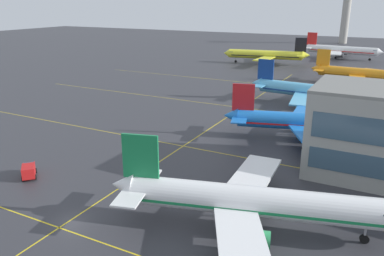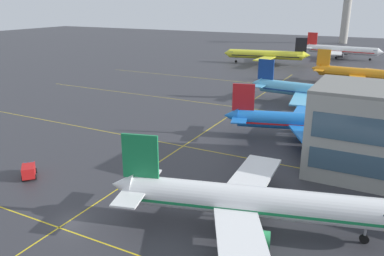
% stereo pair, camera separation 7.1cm
% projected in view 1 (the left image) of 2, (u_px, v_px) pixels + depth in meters
% --- Properties ---
extents(ground_plane, '(600.00, 600.00, 0.00)m').
position_uv_depth(ground_plane, '(71.00, 220.00, 49.97)').
color(ground_plane, '#333338').
extents(airliner_front_gate, '(36.26, 30.90, 11.43)m').
position_uv_depth(airliner_front_gate, '(252.00, 202.00, 46.67)').
color(airliner_front_gate, white).
rests_on(airliner_front_gate, ground).
extents(airliner_second_row, '(34.81, 29.69, 11.00)m').
position_uv_depth(airliner_second_row, '(310.00, 122.00, 77.75)').
color(airliner_second_row, blue).
rests_on(airliner_second_row, ground).
extents(airliner_third_row, '(36.43, 31.31, 11.32)m').
position_uv_depth(airliner_third_row, '(313.00, 91.00, 103.75)').
color(airliner_third_row, '#5BB7E5').
rests_on(airliner_third_row, ground).
extents(airliner_far_left_stand, '(35.46, 30.55, 11.03)m').
position_uv_depth(airliner_far_left_stand, '(363.00, 74.00, 129.19)').
color(airliner_far_left_stand, orange).
rests_on(airliner_far_left_stand, ground).
extents(airliner_far_right_stand, '(38.13, 32.47, 11.89)m').
position_uv_depth(airliner_far_right_stand, '(266.00, 55.00, 172.38)').
color(airliner_far_right_stand, yellow).
rests_on(airliner_far_right_stand, ground).
extents(airliner_distant_taxiway, '(38.07, 32.72, 11.83)m').
position_uv_depth(airliner_distant_taxiway, '(341.00, 50.00, 189.15)').
color(airliner_distant_taxiway, white).
rests_on(airliner_distant_taxiway, ground).
extents(taxiway_markings, '(134.81, 141.65, 0.01)m').
position_uv_depth(taxiway_markings, '(217.00, 124.00, 88.96)').
color(taxiway_markings, yellow).
rests_on(taxiway_markings, ground).
extents(service_truck_red_van, '(4.26, 4.15, 2.10)m').
position_uv_depth(service_truck_red_van, '(29.00, 170.00, 61.83)').
color(service_truck_red_van, red).
rests_on(service_truck_red_van, ground).
extents(control_tower, '(8.82, 8.82, 38.08)m').
position_uv_depth(control_tower, '(347.00, 9.00, 250.55)').
color(control_tower, '#ADA89E').
rests_on(control_tower, ground).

